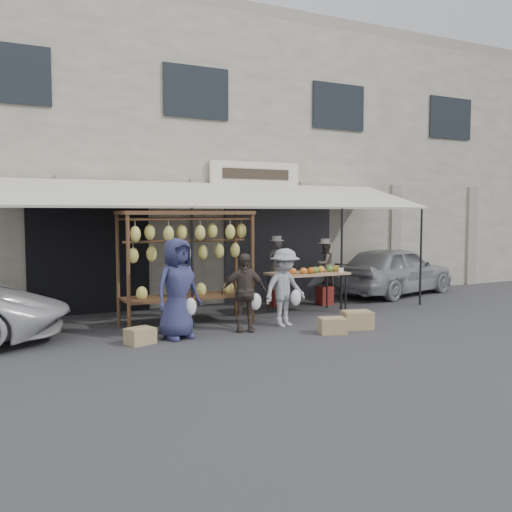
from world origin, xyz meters
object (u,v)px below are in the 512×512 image
Objects in this scene: vendor_left at (277,264)px; crate_near_b at (357,320)px; vendor_right at (325,264)px; customer_mid at (244,292)px; banana_rack at (187,245)px; crate_far at (140,336)px; produce_table at (308,273)px; customer_left at (177,289)px; crate_near_a at (332,326)px; sedan at (394,270)px; customer_right at (285,288)px.

vendor_left is 3.05m from crate_near_b.
vendor_left is 1.20m from vendor_right.
vendor_right reaches higher than customer_mid.
banana_rack is 2.27m from crate_far.
crate_near_b is (2.03, -0.74, -0.56)m from customer_mid.
banana_rack is at bearing -0.50° from vendor_right.
vendor_right is at bearing 12.86° from banana_rack.
crate_far is (-4.03, 0.60, -0.03)m from crate_near_b.
customer_left reaches higher than produce_table.
produce_table is at bearing 16.92° from crate_far.
vendor_left reaches higher than crate_near_b.
vendor_right is 3.63m from customer_mid.
customer_left is 3.20× the size of crate_near_b.
customer_mid is at bearing 50.89° from vendor_left.
produce_table is 3.58× the size of crate_near_a.
vendor_right is at bearing 6.80° from customer_left.
vendor_left is 0.67× the size of customer_left.
sedan is (5.70, 2.52, -0.07)m from customer_mid.
customer_left reaches higher than customer_mid.
banana_rack is at bearing 139.11° from customer_mid.
vendor_left reaches higher than sedan.
customer_right is at bearing 20.75° from customer_mid.
customer_mid is (1.30, 0.03, -0.15)m from customer_left.
vendor_right reaches higher than customer_right.
customer_left reaches higher than vendor_left.
sedan is (7.00, 2.55, -0.22)m from customer_left.
banana_rack is 2.90m from produce_table.
customer_left reaches higher than crate_far.
vendor_left is 1.10× the size of vendor_right.
vendor_left reaches higher than crate_far.
customer_left reaches higher than vendor_right.
customer_mid is 2.23m from crate_near_b.
customer_mid is 1.73m from crate_near_a.
sedan reaches higher than crate_near_a.
crate_near_b is at bearing 55.31° from vendor_right.
vendor_left reaches higher than vendor_right.
produce_table is 2.26m from crate_near_a.
produce_table is 3.88m from sedan.
crate_far is at bearing 171.54° from customer_left.
produce_table is 0.44× the size of sedan.
customer_mid is at bearing 159.95° from crate_near_b.
banana_rack is 2.21× the size of vendor_left.
vendor_left is at bearing 99.96° from produce_table.
customer_right is (-0.98, -2.10, -0.25)m from vendor_left.
crate_near_b is at bearing -8.49° from crate_far.
vendor_right is at bearing 27.82° from customer_right.
crate_far is at bearing 8.81° from vendor_right.
banana_rack reaches higher than sedan.
customer_right is at bearing 101.38° from sedan.
sedan is (6.42, 1.45, -0.91)m from banana_rack.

